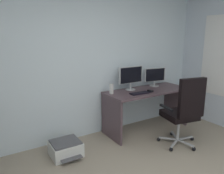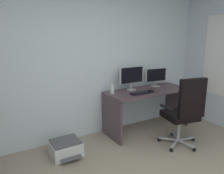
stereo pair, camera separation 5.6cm
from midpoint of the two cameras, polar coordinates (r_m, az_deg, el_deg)
wall_back at (r=3.70m, az=-8.05°, el=5.70°), size 4.96×0.10×2.51m
desk at (r=4.12m, az=9.58°, el=-3.40°), size 1.58×0.64×0.76m
monitor_main at (r=3.98m, az=5.45°, el=2.85°), size 0.50×0.18×0.43m
monitor_secondary at (r=4.36m, az=11.60°, el=2.86°), size 0.45×0.18×0.35m
keyboard at (r=3.78m, az=7.71°, el=-1.61°), size 0.35×0.14×0.02m
computer_mouse at (r=3.93m, az=10.42°, el=-1.06°), size 0.06×0.10×0.03m
desktop_speaker at (r=3.74m, az=0.42°, el=-0.48°), size 0.07×0.07×0.17m
office_chair at (r=3.57m, az=18.65°, el=-5.70°), size 0.63×0.62×1.14m
printer at (r=3.43m, az=-11.39°, el=-15.20°), size 0.43×0.47×0.23m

